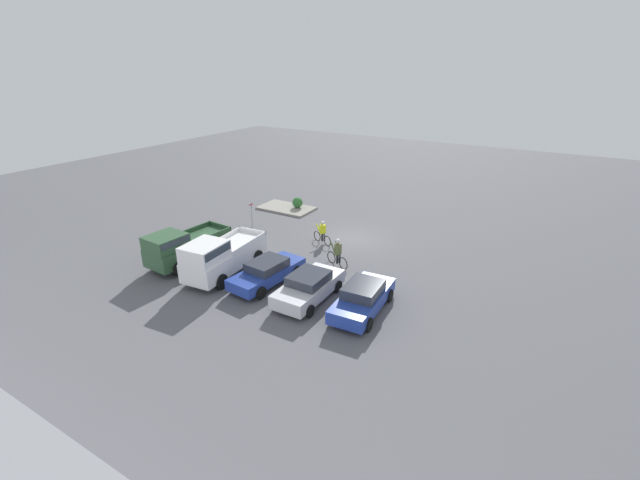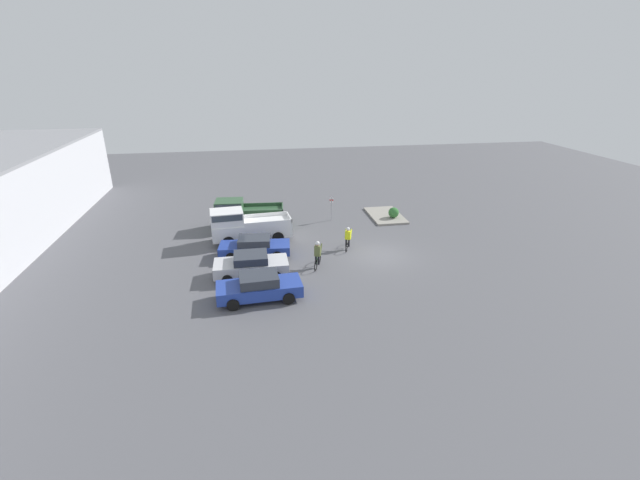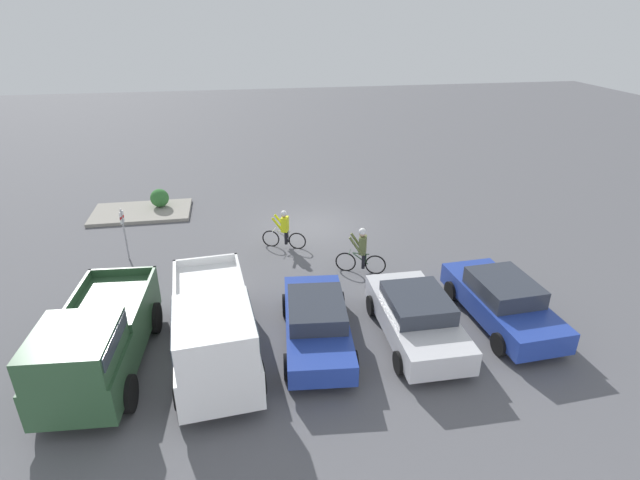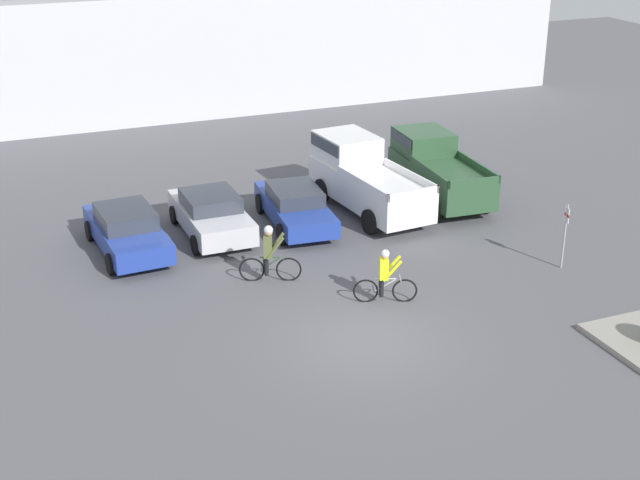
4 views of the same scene
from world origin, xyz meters
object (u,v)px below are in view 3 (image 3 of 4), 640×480
at_px(cyclist_1, 362,250).
at_px(pickup_truck_1, 95,342).
at_px(sedan_0, 502,300).
at_px(shrub, 160,198).
at_px(sedan_2, 317,321).
at_px(pickup_truck_0, 214,328).
at_px(fire_lane_sign, 124,229).
at_px(cyclist_0, 284,229).
at_px(sedan_1, 416,317).

bearing_deg(cyclist_1, pickup_truck_1, 29.08).
height_order(sedan_0, shrub, sedan_0).
height_order(sedan_2, shrub, sedan_2).
distance_m(sedan_0, pickup_truck_1, 11.26).
bearing_deg(sedan_0, pickup_truck_0, 4.88).
distance_m(cyclist_1, fire_lane_sign, 8.73).
height_order(sedan_2, cyclist_1, cyclist_1).
height_order(sedan_2, pickup_truck_0, pickup_truck_0).
bearing_deg(fire_lane_sign, cyclist_1, 163.49).
bearing_deg(pickup_truck_0, sedan_2, -167.30).
xyz_separation_m(cyclist_0, shrub, (5.28, -5.02, -0.21)).
xyz_separation_m(cyclist_0, cyclist_1, (-2.47, 2.48, 0.10)).
distance_m(pickup_truck_0, fire_lane_sign, 7.65).
bearing_deg(sedan_0, sedan_2, 0.95).
distance_m(pickup_truck_1, fire_lane_sign, 6.87).
xyz_separation_m(pickup_truck_1, cyclist_1, (-7.85, -4.37, -0.27)).
height_order(cyclist_0, fire_lane_sign, fire_lane_sign).
relative_size(pickup_truck_0, pickup_truck_1, 1.09).
height_order(pickup_truck_0, pickup_truck_1, pickup_truck_0).
height_order(cyclist_1, shrub, cyclist_1).
height_order(pickup_truck_1, shrub, pickup_truck_1).
height_order(sedan_1, pickup_truck_0, pickup_truck_0).
bearing_deg(pickup_truck_1, fire_lane_sign, -85.77).
xyz_separation_m(pickup_truck_0, pickup_truck_1, (2.87, -0.02, -0.06)).
relative_size(sedan_1, cyclist_0, 2.58).
bearing_deg(pickup_truck_0, pickup_truck_1, -0.47).
bearing_deg(sedan_1, pickup_truck_0, 3.52).
relative_size(pickup_truck_0, fire_lane_sign, 2.79).
xyz_separation_m(sedan_1, cyclist_1, (0.57, -4.05, 0.16)).
distance_m(sedan_1, fire_lane_sign, 11.08).
bearing_deg(cyclist_0, sedan_2, 92.26).
relative_size(pickup_truck_1, cyclist_1, 2.98).
relative_size(sedan_1, sedan_2, 0.92).
xyz_separation_m(sedan_1, fire_lane_sign, (8.93, -6.53, 0.52)).
distance_m(sedan_0, fire_lane_sign, 13.26).
relative_size(pickup_truck_1, shrub, 6.15).
relative_size(pickup_truck_0, shrub, 6.69).
bearing_deg(fire_lane_sign, pickup_truck_1, 94.23).
relative_size(sedan_2, cyclist_0, 2.79).
xyz_separation_m(cyclist_0, fire_lane_sign, (5.89, -0.00, 0.45)).
bearing_deg(cyclist_0, pickup_truck_1, 51.82).
xyz_separation_m(sedan_2, shrub, (5.53, -11.26, -0.12)).
xyz_separation_m(pickup_truck_1, cyclist_0, (-5.38, -6.84, -0.37)).
bearing_deg(sedan_0, cyclist_1, -47.46).
xyz_separation_m(pickup_truck_1, shrub, (-0.10, -11.86, -0.58)).
height_order(sedan_0, sedan_2, sedan_0).
height_order(pickup_truck_1, cyclist_1, pickup_truck_1).
distance_m(cyclist_0, shrub, 7.29).
xyz_separation_m(sedan_1, pickup_truck_1, (8.43, 0.32, 0.43)).
distance_m(sedan_1, sedan_2, 2.81).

